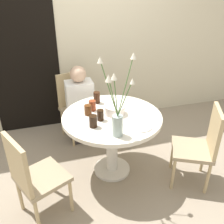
{
  "coord_description": "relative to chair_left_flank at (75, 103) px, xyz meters",
  "views": [
    {
      "loc": [
        -0.64,
        -2.15,
        1.97
      ],
      "look_at": [
        0.0,
        0.0,
        0.76
      ],
      "focal_mm": 40.0,
      "sensor_mm": 36.0,
      "label": 1
    }
  ],
  "objects": [
    {
      "name": "wall_back",
      "position": [
        0.26,
        0.4,
        0.81
      ],
      "size": [
        8.0,
        0.05,
        2.6
      ],
      "color": "beige",
      "rests_on": "ground_plane"
    },
    {
      "name": "dining_table",
      "position": [
        0.26,
        -0.89,
        0.09
      ],
      "size": [
        1.03,
        1.03,
        0.72
      ],
      "color": "silver",
      "rests_on": "ground_plane"
    },
    {
      "name": "chair_left_flank",
      "position": [
        0.0,
        0.0,
        0.0
      ],
      "size": [
        0.5,
        0.5,
        0.89
      ],
      "rotation": [
        0.0,
        0.0,
        0.28
      ],
      "color": "#9E896B",
      "rests_on": "ground_plane"
    },
    {
      "name": "ground_plane",
      "position": [
        0.26,
        -0.89,
        -0.49
      ],
      "size": [
        16.0,
        16.0,
        0.0
      ],
      "primitive_type": "plane",
      "color": "gray"
    },
    {
      "name": "birthday_cake",
      "position": [
        0.3,
        -0.86,
        0.28
      ],
      "size": [
        0.21,
        0.21,
        0.14
      ],
      "color": "white",
      "rests_on": "dining_table"
    },
    {
      "name": "chair_far_back",
      "position": [
        1.08,
        -1.31,
        0.0
      ],
      "size": [
        0.54,
        0.54,
        0.89
      ],
      "rotation": [
        0.0,
        0.0,
        4.24
      ],
      "color": "#9E896B",
      "rests_on": "ground_plane"
    },
    {
      "name": "drink_glass_2",
      "position": [
        0.18,
        -0.55,
        0.3
      ],
      "size": [
        0.07,
        0.07,
        0.13
      ],
      "color": "#33190C",
      "rests_on": "dining_table"
    },
    {
      "name": "doorway_panel",
      "position": [
        -0.58,
        0.37,
        0.53
      ],
      "size": [
        0.9,
        0.01,
        2.05
      ],
      "color": "black",
      "rests_on": "ground_plane"
    },
    {
      "name": "chair_near_front",
      "position": [
        -0.57,
        -1.29,
        0.0
      ],
      "size": [
        0.53,
        0.53,
        0.89
      ],
      "rotation": [
        0.0,
        0.0,
        2.02
      ],
      "color": "#9E896B",
      "rests_on": "ground_plane"
    },
    {
      "name": "drink_glass_1",
      "position": [
        0.12,
        -0.94,
        0.29
      ],
      "size": [
        0.07,
        0.07,
        0.11
      ],
      "color": "black",
      "rests_on": "dining_table"
    },
    {
      "name": "drink_glass_0",
      "position": [
        0.03,
        -1.05,
        0.29
      ],
      "size": [
        0.08,
        0.08,
        0.12
      ],
      "color": "black",
      "rests_on": "dining_table"
    },
    {
      "name": "person_guest",
      "position": [
        0.04,
        -0.15,
        -0.0
      ],
      "size": [
        0.34,
        0.24,
        1.05
      ],
      "color": "#383333",
      "rests_on": "ground_plane"
    },
    {
      "name": "flower_vase",
      "position": [
        0.2,
        -1.25,
        0.48
      ],
      "size": [
        0.33,
        0.23,
        0.73
      ],
      "color": "#9EB2AD",
      "rests_on": "dining_table"
    },
    {
      "name": "side_plate",
      "position": [
        0.47,
        -1.2,
        0.24
      ],
      "size": [
        0.17,
        0.17,
        0.01
      ],
      "color": "silver",
      "rests_on": "dining_table"
    },
    {
      "name": "drink_glass_4",
      "position": [
        0.03,
        -0.8,
        0.29
      ],
      "size": [
        0.07,
        0.07,
        0.11
      ],
      "color": "#51280F",
      "rests_on": "dining_table"
    },
    {
      "name": "drink_glass_3",
      "position": [
        0.09,
        -0.71,
        0.29
      ],
      "size": [
        0.08,
        0.08,
        0.11
      ],
      "color": "maroon",
      "rests_on": "dining_table"
    }
  ]
}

